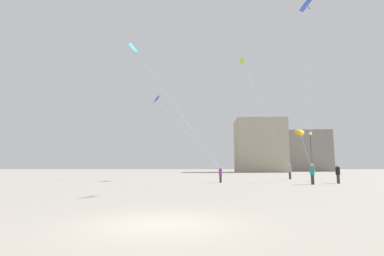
% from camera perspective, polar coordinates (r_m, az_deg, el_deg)
% --- Properties ---
extents(ground_plane, '(300.00, 300.00, 0.00)m').
position_cam_1_polar(ground_plane, '(8.51, -6.17, -18.60)').
color(ground_plane, '#9E9689').
extents(person_in_grey, '(0.41, 0.41, 1.87)m').
position_cam_1_polar(person_in_grey, '(38.50, 19.05, -8.16)').
color(person_in_grey, '#2D2D33').
rests_on(person_in_grey, ground_plane).
extents(person_in_teal, '(0.41, 0.41, 1.86)m').
position_cam_1_polar(person_in_teal, '(27.97, 23.00, -8.31)').
color(person_in_teal, '#2D2D33').
rests_on(person_in_teal, ground_plane).
extents(person_in_black, '(0.40, 0.40, 1.82)m').
position_cam_1_polar(person_in_black, '(30.61, 27.24, -8.01)').
color(person_in_black, '#2D2D33').
rests_on(person_in_black, ground_plane).
extents(person_in_purple, '(0.34, 0.34, 1.58)m').
position_cam_1_polar(person_in_purple, '(28.82, 5.75, -9.15)').
color(person_in_purple, '#2D2D33').
rests_on(person_in_purple, ground_plane).
extents(kite_cobalt_delta, '(2.43, 6.68, 12.98)m').
position_cam_1_polar(kite_cobalt_delta, '(25.08, 21.98, 21.68)').
color(kite_cobalt_delta, blue).
extents(kite_amber_diamond, '(0.99, 3.60, 4.25)m').
position_cam_1_polar(kite_amber_diamond, '(31.24, 20.85, -0.80)').
color(kite_amber_diamond, yellow).
extents(kite_violet_diamond, '(8.48, 8.27, 9.74)m').
position_cam_1_polar(kite_violet_diamond, '(37.83, -7.05, 5.82)').
color(kite_violet_diamond, purple).
extents(kite_lime_delta, '(6.11, 1.24, 14.66)m').
position_cam_1_polar(kite_lime_delta, '(39.58, 10.33, 12.39)').
color(kite_lime_delta, '#8CD12D').
extents(kite_cyan_delta, '(10.60, 4.64, 15.15)m').
position_cam_1_polar(kite_cyan_delta, '(36.36, -11.34, 15.10)').
color(kite_cyan_delta, '#1EB2C6').
extents(building_left_hall, '(13.43, 11.20, 14.72)m').
position_cam_1_polar(building_left_hall, '(82.60, 13.42, -3.50)').
color(building_left_hall, '#A39984').
rests_on(building_left_hall, ground_plane).
extents(building_centre_hall, '(14.82, 16.21, 13.06)m').
position_cam_1_polar(building_centre_hall, '(102.96, 21.61, -4.42)').
color(building_centre_hall, gray).
rests_on(building_centre_hall, ground_plane).
extents(lamppost_east, '(0.36, 0.36, 5.43)m').
position_cam_1_polar(lamppost_east, '(34.28, 22.82, -3.78)').
color(lamppost_east, '#2D2D30').
rests_on(lamppost_east, ground_plane).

